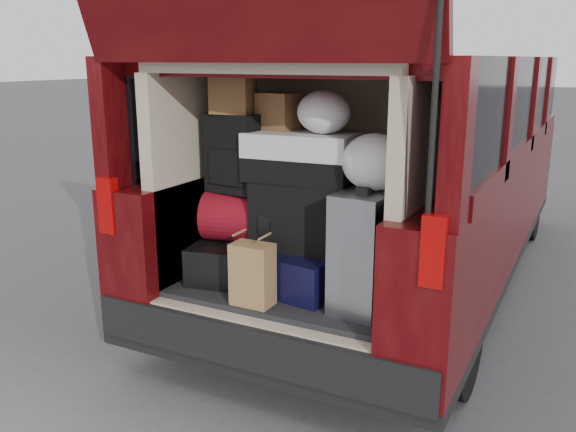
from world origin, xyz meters
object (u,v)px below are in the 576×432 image
Objects in this scene: backpack at (235,153)px; black_soft_case at (302,215)px; twotone_duffel at (301,157)px; silver_roller at (368,251)px; black_hardshell at (233,258)px; red_duffel at (243,217)px; navy_hardshell at (308,269)px; kraft_bag at (253,274)px.

black_soft_case is at bearing 8.89° from backpack.
backpack is at bearing -179.53° from twotone_duffel.
black_hardshell is at bearing 179.61° from silver_roller.
black_soft_case reaches higher than black_hardshell.
silver_roller is 1.38× the size of red_duffel.
twotone_duffel is (-0.44, 0.14, 0.41)m from silver_roller.
red_duffel is at bearing -179.93° from black_soft_case.
red_duffel is at bearing -176.85° from twotone_duffel.
red_duffel is (-0.41, 0.00, 0.24)m from navy_hardshell.
black_soft_case is at bearing -4.93° from red_duffel.
black_soft_case is at bearing 167.89° from silver_roller.
backpack is (-0.40, -0.02, 0.31)m from black_soft_case.
backpack is 0.39m from twotone_duffel.
black_soft_case is (-0.43, 0.14, 0.10)m from silver_roller.
black_hardshell is 0.88× the size of silver_roller.
twotone_duffel is at bearing 76.40° from kraft_bag.
silver_roller is 0.59m from kraft_bag.
backpack is (-0.30, 0.34, 0.55)m from kraft_bag.
navy_hardshell is 1.15× the size of backpack.
navy_hardshell is 0.61m from twotone_duffel.
backpack is (0.01, 0.02, 0.61)m from black_hardshell.
kraft_bag is 0.46m from red_duffel.
backpack reaches higher than black_hardshell.
red_duffel is (-0.25, 0.33, 0.19)m from kraft_bag.
backpack is at bearing 131.53° from kraft_bag.
red_duffel reaches higher than navy_hardshell.
black_soft_case is at bearing -3.82° from black_hardshell.
navy_hardshell is 0.83× the size of silver_roller.
kraft_bag is at bearing -106.98° from navy_hardshell.
navy_hardshell is 0.47m from red_duffel.
twotone_duffel is at bearing 162.37° from black_soft_case.
kraft_bag is 0.56× the size of twotone_duffel.
kraft_bag is (-0.16, -0.33, 0.05)m from navy_hardshell.
black_hardshell is at bearing -170.02° from navy_hardshell.
red_duffel is at bearing 178.27° from silver_roller.
silver_roller reaches higher than navy_hardshell.
twotone_duffel reaches higher than silver_roller.
black_hardshell is 1.64× the size of kraft_bag.
navy_hardshell is 0.87× the size of twotone_duffel.
kraft_bag is 0.67m from twotone_duffel.
twotone_duffel is (-0.07, 0.04, 0.60)m from navy_hardshell.
navy_hardshell is at bearing 64.47° from kraft_bag.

